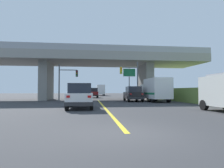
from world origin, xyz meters
The scene contains 11 objects.
ground centered at (0.00, 24.63, 0.00)m, with size 160.00×160.00×0.00m, color #353538.
overpass_bridge centered at (0.00, 24.63, 5.98)m, with size 34.32×8.81×8.08m.
lane_divider_stripe centered at (0.00, 11.08, 0.00)m, with size 0.20×22.17×0.01m, color yellow.
suv_lead centered at (-2.03, 9.26, 1.01)m, with size 2.04×4.32×2.02m.
suv_crossing centered at (4.63, 18.90, 1.01)m, with size 2.16×4.52×2.02m.
box_truck centered at (7.36, 17.75, 1.59)m, with size 2.33×6.51×3.02m.
sedan_oncoming centered at (-0.47, 33.28, 1.01)m, with size 1.89×4.33×2.02m.
traffic_signal_nearside centered at (4.75, 20.20, 3.50)m, with size 2.67×0.36×5.66m.
traffic_signal_farside centered at (-4.69, 21.12, 3.25)m, with size 2.73×0.36×5.27m.
highway_sign centered at (4.62, 21.27, 3.69)m, with size 1.85×0.17×4.93m.
semi_truck_distant centered at (1.95, 50.42, 1.67)m, with size 2.33×7.22×3.19m.
Camera 1 is at (-1.27, -6.24, 1.45)m, focal length 30.08 mm.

